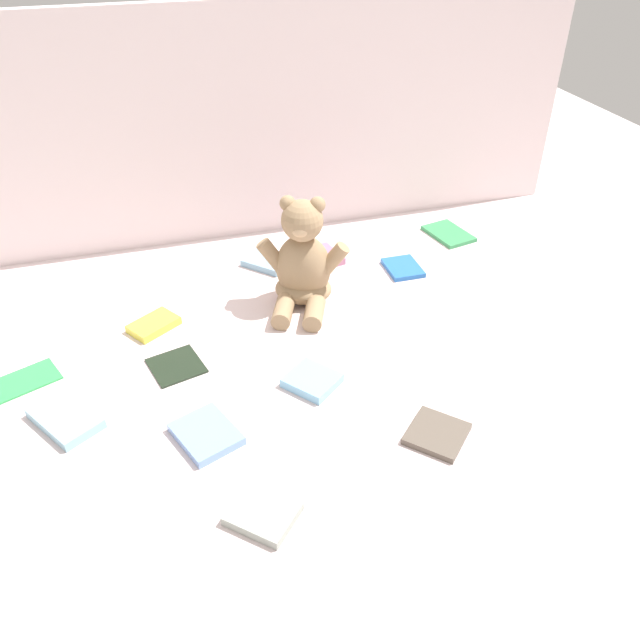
# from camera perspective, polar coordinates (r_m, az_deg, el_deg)

# --- Properties ---
(ground_plane) EXTENTS (3.20, 3.20, 0.00)m
(ground_plane) POSITION_cam_1_polar(r_m,az_deg,el_deg) (1.36, -1.71, -1.18)
(ground_plane) COLOR silver
(backdrop_drape) EXTENTS (1.73, 0.03, 0.58)m
(backdrop_drape) POSITION_cam_1_polar(r_m,az_deg,el_deg) (1.66, -6.56, 16.88)
(backdrop_drape) COLOR silver
(backdrop_drape) RESTS_ON ground_plane
(teddy_bear) EXTENTS (0.20, 0.21, 0.25)m
(teddy_bear) POSITION_cam_1_polar(r_m,az_deg,el_deg) (1.41, -1.56, 4.95)
(teddy_bear) COLOR #9E7F5B
(teddy_bear) RESTS_ON ground_plane
(book_case_0) EXTENTS (0.14, 0.12, 0.02)m
(book_case_0) POSITION_cam_1_polar(r_m,az_deg,el_deg) (1.60, -0.50, 5.49)
(book_case_0) COLOR #AF6989
(book_case_0) RESTS_ON ground_plane
(book_case_1) EXTENTS (0.12, 0.12, 0.02)m
(book_case_1) POSITION_cam_1_polar(r_m,az_deg,el_deg) (1.22, -0.71, -5.44)
(book_case_1) COLOR #80C0E5
(book_case_1) RESTS_ON ground_plane
(book_case_2) EXTENTS (0.13, 0.14, 0.02)m
(book_case_2) POSITION_cam_1_polar(r_m,az_deg,el_deg) (1.14, -10.16, -10.02)
(book_case_2) COLOR #7AA4E6
(book_case_2) RESTS_ON ground_plane
(book_case_3) EXTENTS (0.08, 0.10, 0.01)m
(book_case_3) POSITION_cam_1_polar(r_m,az_deg,el_deg) (1.59, 7.43, 4.66)
(book_case_3) COLOR blue
(book_case_3) RESTS_ON ground_plane
(book_case_4) EXTENTS (0.14, 0.16, 0.02)m
(book_case_4) POSITION_cam_1_polar(r_m,az_deg,el_deg) (1.23, -21.84, -8.19)
(book_case_4) COLOR #8BBCD1
(book_case_4) RESTS_ON ground_plane
(book_case_5) EXTENTS (0.12, 0.12, 0.01)m
(book_case_5) POSITION_cam_1_polar(r_m,az_deg,el_deg) (1.30, -12.76, -3.94)
(book_case_5) COLOR black
(book_case_5) RESTS_ON ground_plane
(book_case_6) EXTENTS (0.12, 0.11, 0.02)m
(book_case_6) POSITION_cam_1_polar(r_m,az_deg,el_deg) (1.41, -14.67, -0.42)
(book_case_6) COLOR yellow
(book_case_6) RESTS_ON ground_plane
(book_case_7) EXTENTS (0.13, 0.13, 0.02)m
(book_case_7) POSITION_cam_1_polar(r_m,az_deg,el_deg) (1.01, -5.14, -16.90)
(book_case_7) COLOR #979F95
(book_case_7) RESTS_ON ground_plane
(book_case_8) EXTENTS (0.11, 0.15, 0.01)m
(book_case_8) POSITION_cam_1_polar(r_m,az_deg,el_deg) (1.76, 11.44, 7.59)
(book_case_8) COLOR #348D50
(book_case_8) RESTS_ON ground_plane
(book_case_9) EXTENTS (0.14, 0.12, 0.01)m
(book_case_9) POSITION_cam_1_polar(r_m,az_deg,el_deg) (1.36, -24.96, -4.79)
(book_case_9) COLOR green
(book_case_9) RESTS_ON ground_plane
(book_case_10) EXTENTS (0.14, 0.14, 0.01)m
(book_case_10) POSITION_cam_1_polar(r_m,az_deg,el_deg) (1.14, 10.43, -9.99)
(book_case_10) COLOR brown
(book_case_10) RESTS_ON ground_plane
(book_case_11) EXTENTS (0.13, 0.13, 0.02)m
(book_case_11) POSITION_cam_1_polar(r_m,az_deg,el_deg) (1.60, -4.73, 5.24)
(book_case_11) COLOR #80ADCA
(book_case_11) RESTS_ON ground_plane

